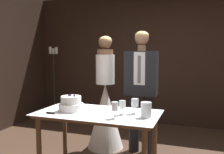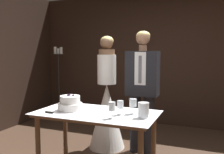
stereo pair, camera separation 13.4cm
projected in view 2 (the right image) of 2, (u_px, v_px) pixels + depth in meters
The scene contains 11 objects.
wall_back at pixel (161, 59), 5.01m from camera, with size 5.47×0.12×2.63m, color black.
cake_table at pixel (96, 121), 2.80m from camera, with size 1.36×0.74×0.78m.
tiered_cake at pixel (70, 104), 2.88m from camera, with size 0.28×0.28×0.19m.
cake_knife at pixel (55, 113), 2.72m from camera, with size 0.40×0.03×0.02m.
wine_glass_near at pixel (120, 105), 2.67m from camera, with size 0.07×0.07×0.15m.
wine_glass_middle at pixel (133, 103), 2.70m from camera, with size 0.08×0.08×0.17m.
wine_glass_far at pixel (112, 107), 2.52m from camera, with size 0.07×0.07×0.17m.
hurricane_candle at pixel (143, 111), 2.54m from camera, with size 0.11×0.11×0.16m.
bride at pixel (107, 108), 3.78m from camera, with size 0.54×0.54×1.69m.
groom at pixel (142, 86), 3.54m from camera, with size 0.45×0.25×1.75m.
candle_stand at pixel (59, 82), 5.41m from camera, with size 0.28×0.28×1.57m.
Camera 2 is at (0.97, -2.55, 1.46)m, focal length 40.00 mm.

